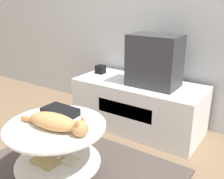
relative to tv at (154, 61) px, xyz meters
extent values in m
plane|color=#7F664C|center=(-0.18, -1.04, -0.76)|extent=(12.00, 12.00, 0.00)
cube|color=silver|center=(-0.18, 0.39, 0.54)|extent=(8.00, 0.05, 2.60)
cube|color=#4C423D|center=(-0.18, -1.04, -0.75)|extent=(1.55, 1.24, 0.02)
cube|color=white|center=(-0.16, 0.01, -0.50)|extent=(1.33, 0.59, 0.51)
cube|color=silver|center=(-0.16, -0.28, -0.45)|extent=(0.60, 0.01, 0.14)
cube|color=#333338|center=(0.00, 0.00, 0.00)|extent=(0.48, 0.32, 0.50)
cube|color=black|center=(0.00, -0.15, 0.01)|extent=(0.41, 0.01, 0.39)
cube|color=black|center=(-0.69, 0.06, -0.20)|extent=(0.09, 0.09, 0.09)
cylinder|color=#B2B2B7|center=(-0.24, -1.09, -0.73)|extent=(0.31, 0.31, 0.01)
cylinder|color=#B7B7BC|center=(-0.24, -1.09, -0.52)|extent=(0.04, 0.04, 0.43)
cylinder|color=white|center=(-0.24, -1.09, -0.60)|extent=(0.64, 0.64, 0.01)
cylinder|color=white|center=(-0.24, -1.09, -0.30)|extent=(0.73, 0.73, 0.02)
cube|color=tan|center=(-0.31, -1.13, -0.58)|extent=(0.20, 0.17, 0.03)
cube|color=beige|center=(-0.20, -1.04, -0.58)|extent=(0.19, 0.10, 0.02)
cube|color=black|center=(-0.33, -0.95, -0.26)|extent=(0.27, 0.17, 0.06)
ellipsoid|color=tan|center=(-0.21, -1.14, -0.23)|extent=(0.40, 0.20, 0.11)
sphere|color=tan|center=(0.01, -1.10, -0.23)|extent=(0.11, 0.11, 0.11)
cone|color=#B2703D|center=(0.00, -1.07, -0.18)|extent=(0.04, 0.04, 0.04)
cone|color=#B2703D|center=(0.01, -1.13, -0.18)|extent=(0.04, 0.04, 0.04)
ellipsoid|color=#B2703D|center=(-0.44, -1.17, -0.26)|extent=(0.14, 0.06, 0.04)
camera|label=1|loc=(1.03, -2.25, 0.58)|focal=42.00mm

